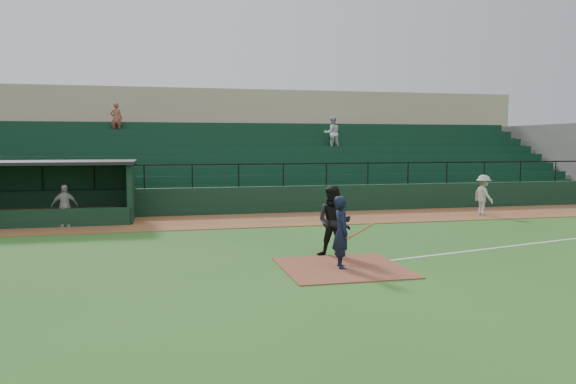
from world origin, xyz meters
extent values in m
plane|color=#285A1D|center=(0.00, 0.00, 0.00)|extent=(90.00, 90.00, 0.00)
cube|color=brown|center=(0.00, 8.00, 0.01)|extent=(40.00, 4.00, 0.03)
cube|color=brown|center=(0.00, -1.00, 0.01)|extent=(3.00, 3.00, 0.03)
cube|color=white|center=(8.00, 1.20, 0.01)|extent=(17.49, 4.44, 0.01)
cube|color=black|center=(0.00, 10.20, 0.60)|extent=(36.00, 0.35, 1.20)
cylinder|color=black|center=(0.00, 10.20, 2.20)|extent=(36.00, 0.06, 0.06)
cube|color=#61615D|center=(0.00, 15.10, 1.80)|extent=(36.00, 9.00, 3.60)
cube|color=#0D321F|center=(0.00, 14.60, 2.25)|extent=(34.56, 8.00, 4.05)
cube|color=#61615D|center=(18.00, 15.15, 2.10)|extent=(0.35, 9.50, 4.20)
cube|color=tan|center=(0.00, 21.60, 3.20)|extent=(38.00, 3.00, 6.40)
cube|color=#61615D|center=(0.00, 19.60, 3.70)|extent=(36.00, 2.00, 0.20)
imported|color=silver|center=(5.08, 15.90, 3.65)|extent=(0.92, 0.72, 1.90)
imported|color=brown|center=(-6.58, 17.90, 4.45)|extent=(0.62, 0.41, 1.69)
cube|color=black|center=(-9.75, 10.40, 1.15)|extent=(8.50, 0.20, 2.30)
cube|color=black|center=(-5.50, 9.10, 1.15)|extent=(0.20, 2.60, 2.30)
cube|color=black|center=(-9.75, 9.10, 2.36)|extent=(8.90, 3.20, 0.12)
cube|color=olive|center=(-9.75, 10.00, 0.25)|extent=(7.65, 0.40, 0.50)
cube|color=black|center=(-9.75, 7.75, 0.35)|extent=(8.50, 0.12, 0.70)
imported|color=black|center=(-0.04, -1.03, 0.91)|extent=(0.50, 0.71, 1.82)
cylinder|color=olive|center=(0.36, -1.23, 0.95)|extent=(0.79, 0.34, 0.35)
imported|color=black|center=(0.20, 0.36, 0.98)|extent=(1.20, 1.14, 1.96)
imported|color=#ADA7A2|center=(9.13, 7.27, 0.89)|extent=(0.72, 1.16, 1.73)
imported|color=#A39F99|center=(-7.83, 7.81, 0.81)|extent=(0.96, 0.53, 1.56)
camera|label=1|loc=(-4.46, -14.09, 3.12)|focal=35.00mm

